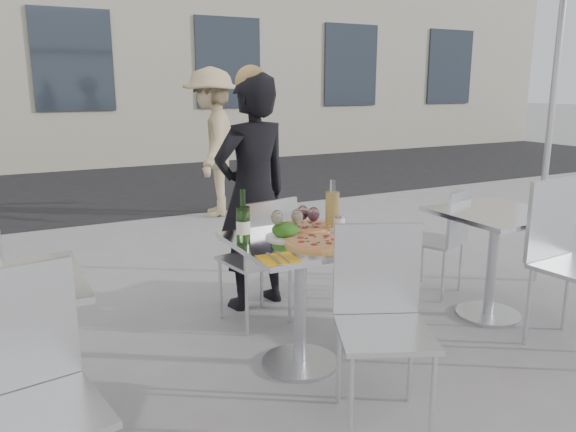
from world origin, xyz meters
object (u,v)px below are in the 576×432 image
side_chair_rnear (568,250)px  pizza_far (304,228)px  pedestrian_b (212,143)px  sugar_shaker (339,224)px  wineglass_red_b (303,214)px  side_chair_rfar (445,233)px  wine_bottle (243,223)px  wineglass_red_a (314,215)px  napkin_right (359,240)px  wineglass_white_b (297,217)px  pizza_near (317,242)px  side_table_right (494,242)px  chair_near (381,307)px  woman_diner (253,194)px  salad_plate (285,231)px  main_table (301,276)px  chair_far (262,251)px  napkin_left (278,259)px  wineglass_white_a (277,219)px  carafe (332,209)px  side_chair_lnear (27,381)px

side_chair_rnear → pizza_far: bearing=151.3°
pedestrian_b → sugar_shaker: (-0.65, -3.82, -0.09)m
sugar_shaker → wineglass_red_b: bearing=146.6°
side_chair_rfar → wine_bottle: wine_bottle is taller
wineglass_red_a → napkin_right: (0.15, -0.23, -0.11)m
pedestrian_b → wineglass_white_b: pedestrian_b is taller
pizza_near → wine_bottle: bearing=151.7°
side_table_right → chair_near: size_ratio=0.81×
woman_diner → salad_plate: (-0.20, -0.89, -0.04)m
main_table → wineglass_red_a: (0.12, 0.06, 0.32)m
chair_far → pedestrian_b: pedestrian_b is taller
main_table → napkin_right: napkin_right is taller
chair_near → wineglass_red_b: size_ratio=5.91×
chair_near → napkin_left: size_ratio=4.64×
side_table_right → pizza_near: pizza_near is taller
wine_bottle → main_table: bearing=-12.8°
wineglass_white_a → pizza_near: bearing=-56.4°
side_table_right → wine_bottle: size_ratio=2.54×
pizza_near → wineglass_white_b: 0.20m
side_table_right → pizza_far: (-1.39, 0.16, 0.23)m
wine_bottle → wineglass_white_a: (0.21, 0.02, -0.00)m
main_table → sugar_shaker: (0.26, 0.02, 0.26)m
wineglass_white_b → wineglass_red_b: same height
pizza_far → wineglass_red_b: 0.10m
side_chair_rnear → pedestrian_b: size_ratio=0.57×
side_chair_rfar → chair_near: bearing=14.3°
main_table → napkin_right: (0.27, -0.17, 0.21)m
side_table_right → wine_bottle: bearing=177.8°
chair_far → side_chair_rfar: 1.47m
pizza_near → wineglass_red_b: wineglass_red_b is taller
side_chair_rnear → pizza_far: (-1.46, 0.66, 0.16)m
salad_plate → wineglass_red_b: bearing=22.1°
pedestrian_b → wineglass_white_b: bearing=10.0°
side_table_right → woman_diner: 1.69m
pizza_far → wineglass_red_b: bearing=-132.5°
main_table → side_chair_rnear: side_chair_rnear is taller
wine_bottle → carafe: (0.59, 0.05, 0.00)m
pedestrian_b → side_chair_rnear: bearing=32.1°
main_table → wineglass_red_b: wineglass_red_b is taller
sugar_shaker → wineglass_white_b: 0.26m
salad_plate → wineglass_white_a: (-0.04, 0.02, 0.07)m
wine_bottle → sugar_shaker: (0.57, -0.06, -0.06)m
sugar_shaker → wineglass_red_b: (-0.17, 0.11, 0.06)m
pizza_near → wineglass_white_a: 0.26m
wine_bottle → napkin_left: size_ratio=1.47×
napkin_left → pedestrian_b: bearing=78.9°
side_chair_rnear → napkin_left: side_chair_rnear is taller
side_chair_lnear → pizza_near: size_ratio=2.81×
side_chair_rfar → carafe: 1.33m
side_chair_rfar → pedestrian_b: bearing=-103.0°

